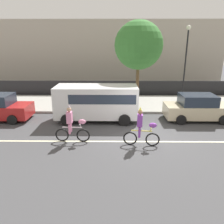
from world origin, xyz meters
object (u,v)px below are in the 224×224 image
street_lamp_post (186,52)px  parked_van_white (98,100)px  parade_cyclist_pink (72,126)px  parade_cyclist_purple (142,129)px  parked_car_beige (198,108)px

street_lamp_post → parked_van_white: bearing=-142.9°
parade_cyclist_pink → parked_van_white: size_ratio=0.38×
parade_cyclist_purple → parked_car_beige: parade_cyclist_purple is taller
street_lamp_post → parade_cyclist_pink: bearing=-133.1°
parade_cyclist_pink → street_lamp_post: (7.82, 8.37, 3.15)m
parked_van_white → parked_car_beige: bearing=0.9°
parade_cyclist_pink → street_lamp_post: 11.88m
parade_cyclist_pink → street_lamp_post: street_lamp_post is taller
parade_cyclist_purple → street_lamp_post: 10.35m
parked_van_white → street_lamp_post: (6.81, 5.15, 2.71)m
parked_van_white → street_lamp_post: 8.96m
parked_van_white → street_lamp_post: street_lamp_post is taller
parade_cyclist_purple → parked_van_white: (-2.32, 3.62, 0.44)m
parade_cyclist_pink → parade_cyclist_purple: (3.33, -0.40, 0.00)m
parade_cyclist_pink → parked_car_beige: parade_cyclist_pink is taller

